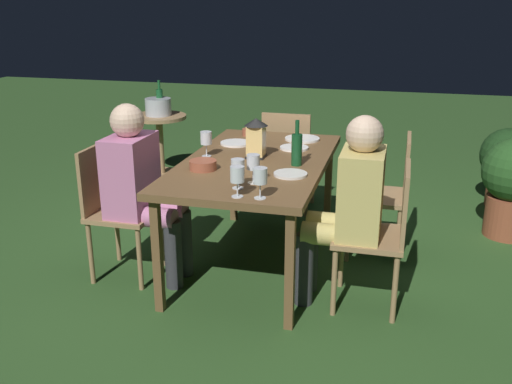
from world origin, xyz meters
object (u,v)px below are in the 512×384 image
lantern_centerpiece (256,136)px  bowl_bread (250,132)px  person_in_mustard (349,203)px  chair_head_near (288,156)px  plate_a (236,143)px  ice_bucket (158,106)px  chair_side_right_a (388,190)px  wine_glass_d (237,176)px  side_table (160,135)px  wine_glass_c (206,139)px  wine_glass_e (260,177)px  wine_glass_a (253,163)px  person_in_pink (141,185)px  plate_c (302,139)px  green_bottle_on_table (297,149)px  plate_d (294,148)px  plate_b (290,174)px  dining_table (256,168)px  bowl_olives (203,165)px  wine_glass_b (238,168)px  chair_side_left_b (115,205)px  chair_side_right_b (382,230)px  potted_plant_by_hedge (507,161)px

lantern_centerpiece → bowl_bread: bearing=-161.0°
person_in_mustard → chair_head_near: 1.60m
plate_a → ice_bucket: (-1.41, -1.23, -0.03)m
chair_side_right_a → wine_glass_d: size_ratio=5.15×
bowl_bread → side_table: bearing=-131.7°
wine_glass_c → wine_glass_e: bearing=37.1°
wine_glass_a → ice_bucket: (-2.27, -1.58, -0.14)m
chair_head_near → person_in_pink: bearing=-24.3°
bowl_bread → chair_side_right_a: bearing=74.9°
plate_a → bowl_bread: 0.29m
plate_c → bowl_bread: size_ratio=2.29×
green_bottle_on_table → plate_d: bearing=-167.1°
chair_side_right_a → bowl_bread: size_ratio=7.69×
wine_glass_d → plate_b: bearing=156.5°
dining_table → bowl_bread: 0.70m
wine_glass_c → chair_side_right_a: bearing=107.3°
plate_d → bowl_olives: (0.64, -0.45, 0.02)m
wine_glass_e → ice_bucket: ice_bucket is taller
lantern_centerpiece → wine_glass_d: lantern_centerpiece is taller
chair_head_near → wine_glass_b: 1.72m
plate_d → wine_glass_e: bearing=1.3°
chair_side_right_a → wine_glass_b: 1.31m
plate_d → side_table: plate_d is taller
wine_glass_e → side_table: (-2.51, -1.69, -0.45)m
wine_glass_d → dining_table: bearing=-173.1°
bowl_olives → person_in_mustard: bearing=85.4°
plate_a → dining_table: bearing=33.7°
plate_d → ice_bucket: ice_bucket is taller
plate_c → wine_glass_a: bearing=-4.4°
dining_table → ice_bucket: (-1.78, -1.47, 0.03)m
person_in_pink → wine_glass_d: 0.86m
chair_side_right_a → wine_glass_b: size_ratio=5.15×
dining_table → wine_glass_b: bearing=4.9°
person_in_mustard → chair_side_left_b: person_in_mustard is taller
wine_glass_d → plate_b: (-0.45, 0.20, -0.11)m
chair_side_left_b → chair_head_near: bearing=149.6°
wine_glass_c → wine_glass_e: size_ratio=1.00×
bowl_olives → side_table: 2.43m
chair_side_right_a → side_table: 2.72m
chair_side_right_b → plate_b: 0.63m
person_in_mustard → chair_side_right_a: bearing=165.3°
wine_glass_a → ice_bucket: ice_bucket is taller
chair_side_right_b → lantern_centerpiece: bearing=-116.4°
chair_head_near → plate_d: 0.80m
bowl_olives → ice_bucket: (-2.08, -1.21, -0.05)m
chair_side_left_b → wine_glass_d: wine_glass_d is taller
plate_a → potted_plant_by_hedge: size_ratio=0.32×
person_in_mustard → wine_glass_e: bearing=-50.8°
green_bottle_on_table → side_table: 2.58m
wine_glass_e → plate_c: bearing=-179.3°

